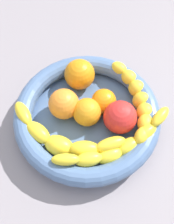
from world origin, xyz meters
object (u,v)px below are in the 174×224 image
object	(u,v)px
banana_draped_right	(138,100)
orange_front	(87,113)
orange_rear	(80,74)
orange_mid_left	(64,104)
banana_arching_top	(62,139)
tomato_red	(120,116)
orange_mid_right	(104,101)
fruit_bowl	(87,116)
banana_draped_left	(118,146)

from	to	relation	value
banana_draped_right	orange_front	world-z (taller)	orange_front
orange_rear	orange_front	bearing A→B (deg)	-158.16
orange_front	orange_rear	xyz separation A→B (cm)	(8.89, 3.56, 0.43)
orange_mid_left	orange_rear	world-z (taller)	orange_rear
banana_draped_right	orange_front	xyz separation A→B (cm)	(-5.51, 9.88, 0.26)
banana_arching_top	tomato_red	world-z (taller)	tomato_red
banana_arching_top	orange_front	xyz separation A→B (cm)	(6.69, -3.57, 0.25)
banana_arching_top	orange_mid_right	size ratio (longest dim) A/B	4.67
fruit_bowl	banana_arching_top	xyz separation A→B (cm)	(-6.83, 3.59, 1.56)
orange_rear	tomato_red	size ratio (longest dim) A/B	0.99
orange_mid_left	orange_rear	bearing A→B (deg)	-10.57
banana_draped_left	orange_front	distance (cm)	9.52
orange_rear	tomato_red	xyz separation A→B (cm)	(-8.48, -10.38, 0.03)
banana_arching_top	orange_mid_left	bearing A→B (deg)	11.12
banana_draped_left	orange_mid_right	distance (cm)	10.66
orange_mid_left	orange_rear	size ratio (longest dim) A/B	0.95
banana_draped_left	banana_arching_top	xyz separation A→B (cm)	(-0.71, 10.97, -0.38)
banana_draped_left	banana_draped_right	size ratio (longest dim) A/B	1.07
fruit_bowl	orange_front	xyz separation A→B (cm)	(-0.14, 0.02, 1.81)
banana_arching_top	tomato_red	distance (cm)	12.61
banana_draped_left	orange_rear	size ratio (longest dim) A/B	3.12
banana_draped_right	orange_mid_left	world-z (taller)	orange_mid_left
fruit_bowl	banana_arching_top	world-z (taller)	banana_arching_top
fruit_bowl	orange_rear	bearing A→B (deg)	22.25
banana_draped_right	fruit_bowl	bearing A→B (deg)	118.55
fruit_bowl	orange_mid_right	size ratio (longest dim) A/B	5.75
banana_draped_right	orange_front	bearing A→B (deg)	119.13
orange_front	tomato_red	world-z (taller)	tomato_red
banana_draped_left	banana_arching_top	bearing A→B (deg)	93.69
banana_draped_left	orange_mid_left	size ratio (longest dim) A/B	3.27
banana_arching_top	tomato_red	bearing A→B (deg)	-55.65
banana_draped_left	tomato_red	bearing A→B (deg)	5.17
banana_draped_right	orange_mid_left	bearing A→B (deg)	107.23
orange_mid_right	orange_rear	bearing A→B (deg)	50.77
fruit_bowl	tomato_red	xyz separation A→B (cm)	(0.27, -6.80, 2.27)
tomato_red	banana_arching_top	bearing A→B (deg)	124.35
banana_draped_right	orange_rear	world-z (taller)	orange_rear
banana_arching_top	orange_rear	bearing A→B (deg)	-0.03
fruit_bowl	banana_draped_left	xyz separation A→B (cm)	(-6.12, -7.38, 1.94)
orange_mid_right	tomato_red	xyz separation A→B (cm)	(-3.24, -3.96, 0.76)
orange_front	orange_mid_right	size ratio (longest dim) A/B	1.11
fruit_bowl	banana_draped_right	xyz separation A→B (cm)	(5.37, -9.86, 1.54)
orange_rear	orange_mid_left	bearing A→B (deg)	169.43
fruit_bowl	orange_rear	size ratio (longest dim) A/B	4.52
banana_draped_right	orange_mid_left	xyz separation A→B (cm)	(-4.63, 14.94, 0.54)
orange_mid_left	orange_rear	xyz separation A→B (cm)	(8.02, -1.50, 0.16)
banana_draped_right	banana_draped_left	bearing A→B (deg)	167.81
banana_draped_right	orange_front	size ratio (longest dim) A/B	3.35
orange_mid_left	orange_mid_right	size ratio (longest dim) A/B	1.21
banana_draped_left	orange_rear	xyz separation A→B (cm)	(14.88, 10.96, 0.30)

